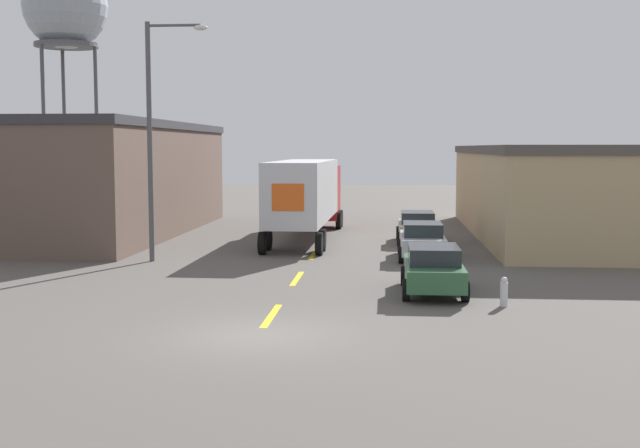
% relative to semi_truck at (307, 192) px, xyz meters
% --- Properties ---
extents(ground_plane, '(160.00, 160.00, 0.00)m').
position_rel_semi_truck_xyz_m(ground_plane, '(0.87, -20.83, -2.36)').
color(ground_plane, '#56514C').
extents(road_centerline, '(0.20, 15.49, 0.01)m').
position_rel_semi_truck_xyz_m(road_centerline, '(0.87, -12.32, -2.36)').
color(road_centerline, yellow).
rests_on(road_centerline, ground_plane).
extents(warehouse_left, '(8.57, 21.00, 5.89)m').
position_rel_semi_truck_xyz_m(warehouse_left, '(-10.96, 1.50, 0.59)').
color(warehouse_left, brown).
rests_on(warehouse_left, ground_plane).
extents(warehouse_right, '(12.78, 22.49, 4.66)m').
position_rel_semi_truck_xyz_m(warehouse_right, '(14.81, 2.30, -0.02)').
color(warehouse_right, tan).
rests_on(warehouse_right, ground_plane).
extents(semi_truck, '(2.91, 14.16, 3.92)m').
position_rel_semi_truck_xyz_m(semi_truck, '(0.00, 0.00, 0.00)').
color(semi_truck, '#B21919').
rests_on(semi_truck, ground_plane).
extents(parked_car_right_far, '(1.97, 4.28, 1.50)m').
position_rel_semi_truck_xyz_m(parked_car_right_far, '(5.44, -1.31, -1.57)').
color(parked_car_right_far, tan).
rests_on(parked_car_right_far, ground_plane).
extents(parked_car_right_near, '(1.97, 4.28, 1.50)m').
position_rel_semi_truck_xyz_m(parked_car_right_near, '(5.44, -14.81, -1.57)').
color(parked_car_right_near, '#2D5B38').
rests_on(parked_car_right_near, ground_plane).
extents(parked_car_right_mid, '(1.97, 4.28, 1.50)m').
position_rel_semi_truck_xyz_m(parked_car_right_mid, '(5.44, -6.98, -1.57)').
color(parked_car_right_mid, '#B2B2B7').
rests_on(parked_car_right_mid, ground_plane).
extents(water_tower, '(6.31, 6.31, 18.29)m').
position_rel_semi_truck_xyz_m(water_tower, '(-20.24, 19.83, 12.60)').
color(water_tower, '#47474C').
rests_on(water_tower, ground_plane).
extents(street_lamp, '(2.50, 0.32, 9.47)m').
position_rel_semi_truck_xyz_m(street_lamp, '(-5.18, -8.52, 3.04)').
color(street_lamp, '#4C4C51').
rests_on(street_lamp, ground_plane).
extents(fire_hydrant, '(0.22, 0.22, 0.86)m').
position_rel_semi_truck_xyz_m(fire_hydrant, '(7.35, -16.73, -1.93)').
color(fire_hydrant, silver).
rests_on(fire_hydrant, ground_plane).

